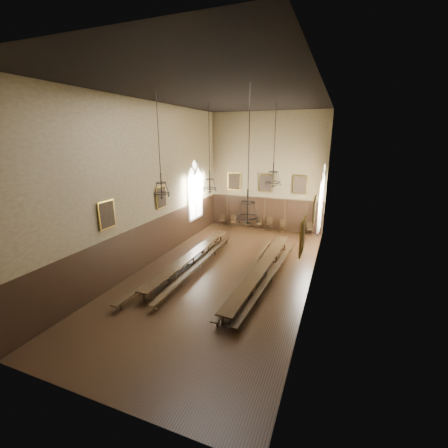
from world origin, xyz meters
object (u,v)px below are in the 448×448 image
Objects in this scene: table_right at (262,272)px; chair_2 at (246,225)px; chair_7 at (309,231)px; chandelier_back_left at (210,183)px; bench_left_inner at (200,264)px; chair_3 at (258,226)px; bench_left_outer at (182,262)px; chandelier_front_left at (161,186)px; bench_right_inner at (250,270)px; chandelier_back_right at (273,177)px; chair_1 at (233,223)px; bench_right_outer at (271,276)px; chair_0 at (222,222)px; chandelier_front_right at (248,209)px; chair_4 at (269,227)px; table_left at (191,261)px; chair_5 at (282,228)px.

chair_2 is (-3.54, 8.54, -0.13)m from table_right.
chandelier_back_left reaches higher than chair_7.
chair_3 is (1.03, 8.62, -0.02)m from bench_left_inner.
chair_7 is 0.19× the size of chandelier_back_left.
bench_left_outer is 2.40× the size of chandelier_front_left.
bench_right_inner is at bearing -119.38° from chair_7.
chair_1 is at bearing 125.53° from chandelier_back_right.
bench_right_outer is 9.18m from chair_3.
chair_0 is 0.17× the size of chandelier_front_right.
chandelier_back_right is at bearing -119.16° from chair_7.
chair_4 is (-2.16, 8.60, 0.03)m from bench_right_outer.
table_left is 0.64m from bench_left_inner.
chandelier_front_right is at bearing -102.12° from bench_right_outer.
chandelier_front_right reaches higher than table_right.
chandelier_back_left is at bearing 80.28° from bench_left_outer.
chandelier_back_right is at bearing -7.45° from chandelier_back_left.
chair_4 is 0.20× the size of chandelier_front_right.
chandelier_back_left reaches higher than chair_3.
chandelier_front_left is (-5.72, -10.92, 4.70)m from chair_7.
bench_right_inner is 1.22m from bench_right_outer.
chair_7 is 0.21× the size of chandelier_back_right.
chair_2 is 1.04m from chair_3.
bench_left_outer reaches higher than bench_left_inner.
chandelier_front_right is (-0.55, -2.58, 4.03)m from bench_right_outer.
chair_4 is at bearing 70.96° from bench_left_outer.
chair_3 is at bearing -18.76° from chair_1.
table_right is 10.62× the size of chair_7.
table_right is 10.15× the size of chair_5.
chair_2 reaches higher than table_right.
chair_5 is at bearing 167.67° from chair_7.
chair_0 is at bearing 104.26° from chandelier_back_left.
chair_2 is at bearing 107.39° from chandelier_front_right.
bench_right_outer is at bearing -74.75° from chandelier_back_right.
table_right is 8.96m from chair_3.
bench_left_inner is at bearing -179.69° from table_right.
chair_5 reaches higher than chair_0.
bench_right_outer is 10.65× the size of chair_7.
chair_5 is (4.09, -0.10, 0.01)m from chair_1.
chair_0 is (-0.96, 8.64, -0.04)m from bench_left_outer.
chandelier_front_right reaches higher than chair_0.
bench_right_outer is at bearing -58.80° from chair_0.
bench_left_outer is at bearing -178.40° from table_right.
chandelier_back_left and chandelier_front_right have the same top height.
table_right reaches higher than bench_right_inner.
bench_right_inner is at bearing 1.97° from table_left.
chandelier_back_right reaches higher than chair_2.
chair_5 reaches higher than bench_right_outer.
bench_left_outer is at bearing -86.37° from chair_3.
bench_left_inner is (0.63, -0.09, -0.08)m from table_left.
bench_left_inner is (1.09, 0.11, -0.03)m from bench_left_outer.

